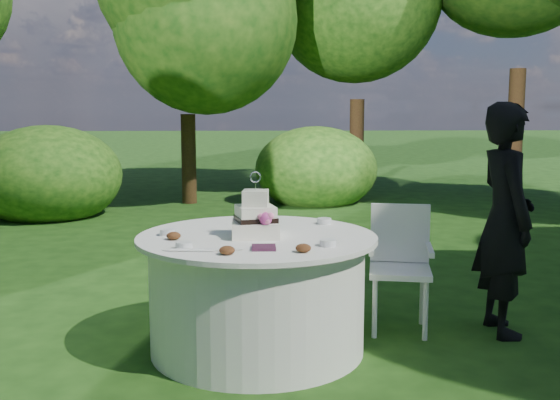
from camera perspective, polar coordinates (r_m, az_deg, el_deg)
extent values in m
plane|color=#17370F|center=(4.47, -1.97, -12.80)|extent=(80.00, 80.00, 0.00)
cube|color=#431D34|center=(3.85, -1.42, -4.16)|extent=(0.14, 0.14, 0.02)
ellipsoid|color=silver|center=(3.83, -6.75, -4.30)|extent=(0.48, 0.07, 0.01)
imported|color=black|center=(4.84, 19.01, -1.61)|extent=(0.40, 0.60, 1.63)
cylinder|color=white|center=(4.35, -1.99, -8.25)|extent=(1.40, 1.40, 0.74)
cylinder|color=silver|center=(4.26, -2.02, -3.28)|extent=(1.56, 1.56, 0.03)
cube|color=white|center=(4.21, -2.13, -2.52)|extent=(0.30, 0.30, 0.10)
cube|color=white|center=(4.19, -2.14, -1.18)|extent=(0.27, 0.27, 0.10)
cube|color=beige|center=(4.18, -2.14, 0.18)|extent=(0.17, 0.17, 0.10)
cube|color=black|center=(4.20, -2.13, -1.65)|extent=(0.29, 0.29, 0.03)
sphere|color=#BC3789|center=(4.07, -1.26, -1.66)|extent=(0.08, 0.08, 0.08)
cylinder|color=silver|center=(4.17, -2.15, 1.20)|extent=(0.01, 0.01, 0.05)
torus|color=white|center=(4.16, -2.15, 2.02)|extent=(0.07, 0.02, 0.07)
cube|color=white|center=(4.75, 10.40, -6.10)|extent=(0.50, 0.50, 0.04)
cube|color=white|center=(4.89, 10.40, -2.82)|extent=(0.43, 0.12, 0.43)
cylinder|color=white|center=(4.65, 8.25, -9.33)|extent=(0.04, 0.04, 0.42)
cylinder|color=silver|center=(4.66, 12.55, -9.39)|extent=(0.04, 0.04, 0.42)
cylinder|color=silver|center=(4.98, 8.26, -8.14)|extent=(0.04, 0.04, 0.42)
cylinder|color=silver|center=(4.99, 12.27, -8.21)|extent=(0.04, 0.04, 0.42)
cube|color=silver|center=(4.71, 7.98, -4.17)|extent=(0.11, 0.39, 0.04)
cube|color=white|center=(4.73, 12.92, -4.25)|extent=(0.11, 0.39, 0.04)
cylinder|color=white|center=(3.89, -8.34, -3.92)|extent=(0.10, 0.10, 0.04)
cylinder|color=white|center=(4.67, 3.87, -1.84)|extent=(0.10, 0.10, 0.04)
cylinder|color=white|center=(3.93, 4.19, -3.75)|extent=(0.10, 0.10, 0.04)
cylinder|color=white|center=(4.31, -9.77, -2.79)|extent=(0.10, 0.10, 0.04)
ellipsoid|color=#562D16|center=(4.16, -9.25, -3.09)|extent=(0.09, 0.09, 0.05)
ellipsoid|color=#562D16|center=(3.71, -4.64, -4.38)|extent=(0.09, 0.09, 0.05)
ellipsoid|color=#562D16|center=(3.76, 2.05, -4.20)|extent=(0.09, 0.09, 0.05)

